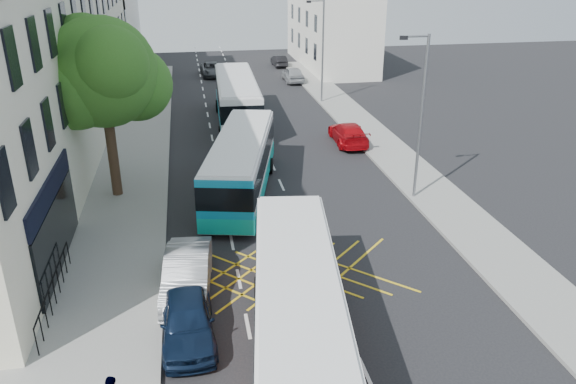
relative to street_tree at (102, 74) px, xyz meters
name	(u,v)px	position (x,y,z in m)	size (l,w,h in m)	color
ground	(367,375)	(8.51, -14.97, -6.29)	(120.00, 120.00, 0.00)	black
pavement_left	(118,195)	(0.01, 0.03, -6.22)	(5.00, 70.00, 0.15)	gray
pavement_right	(413,174)	(16.01, 0.03, -6.22)	(3.00, 70.00, 0.15)	gray
terrace_main	(26,38)	(-5.49, 9.52, 0.46)	(8.30, 45.00, 13.50)	beige
terrace_far	(96,16)	(-5.49, 40.03, -1.29)	(8.00, 20.00, 10.00)	silver
building_right	(330,28)	(19.51, 33.03, -2.29)	(6.00, 18.00, 8.00)	silver
street_tree	(102,74)	(0.00, 0.00, 0.00)	(6.30, 5.70, 8.80)	#382619
lamp_near	(420,110)	(14.71, -2.97, -1.68)	(1.45, 0.15, 8.00)	slate
lamp_far	(322,46)	(14.71, 17.03, -1.68)	(1.45, 0.15, 8.00)	slate
railings	(54,290)	(-1.19, -9.67, -5.57)	(0.08, 5.60, 1.14)	black
bus_near	(297,310)	(6.68, -13.56, -4.70)	(3.95, 11.02, 3.03)	silver
bus_mid	(241,164)	(6.32, -0.71, -4.69)	(4.92, 11.10, 3.04)	silver
bus_far	(237,99)	(7.37, 12.29, -4.54)	(3.28, 11.94, 3.33)	silver
parked_car_blue	(187,319)	(3.35, -12.20, -5.58)	(1.69, 4.19, 1.43)	#0C1931
parked_car_silver	(187,274)	(3.40, -9.48, -5.53)	(1.61, 4.62, 1.52)	#93969A
red_hatchback	(348,133)	(14.01, 6.30, -5.61)	(1.92, 4.72, 1.37)	#B1070E
distant_car_grey	(212,69)	(6.55, 29.70, -5.64)	(2.15, 4.67, 1.30)	#3E4146
distant_car_silver	(293,74)	(14.01, 25.48, -5.57)	(1.70, 4.23, 1.44)	#9C9EA3
distant_car_dark	(279,61)	(14.01, 33.57, -5.69)	(1.27, 3.63, 1.20)	black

